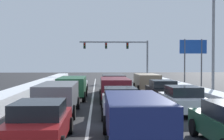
{
  "coord_description": "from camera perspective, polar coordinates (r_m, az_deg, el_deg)",
  "views": [
    {
      "loc": [
        -1.27,
        -4.43,
        2.86
      ],
      "look_at": [
        0.24,
        29.67,
        1.95
      ],
      "focal_mm": 50.59,
      "sensor_mm": 36.0,
      "label": 1
    }
  ],
  "objects": [
    {
      "name": "suv_maroon_center_lane_third",
      "position": [
        22.55,
        0.49,
        -3.16
      ],
      "size": [
        2.16,
        4.9,
        1.67
      ],
      "color": "maroon",
      "rests_on": "ground"
    },
    {
      "name": "suv_tan_right_lane_fourth",
      "position": [
        30.03,
        6.3,
        -2.0
      ],
      "size": [
        2.16,
        4.9,
        1.67
      ],
      "color": "#937F60",
      "rests_on": "ground"
    },
    {
      "name": "snow_bank_right_shoulder",
      "position": [
        28.56,
        14.34,
        -3.59
      ],
      "size": [
        1.45,
        50.13,
        0.67
      ],
      "primitive_type": "cube",
      "color": "white",
      "rests_on": "ground"
    },
    {
      "name": "snow_bank_left_shoulder",
      "position": [
        27.92,
        -14.39,
        -3.47
      ],
      "size": [
        1.59,
        50.13,
        0.9
      ],
      "primitive_type": "cube",
      "color": "white",
      "rests_on": "ground"
    },
    {
      "name": "suv_charcoal_center_lane_fourth",
      "position": [
        29.04,
        0.22,
        -2.11
      ],
      "size": [
        2.16,
        4.9,
        1.67
      ],
      "color": "#38383D",
      "rests_on": "ground"
    },
    {
      "name": "sedan_silver_center_lane_second",
      "position": [
        16.68,
        1.46,
        -5.69
      ],
      "size": [
        2.0,
        4.5,
        1.51
      ],
      "color": "#B7BABF",
      "rests_on": "ground"
    },
    {
      "name": "sedan_white_right_lane_second",
      "position": [
        17.93,
        12.61,
        -5.22
      ],
      "size": [
        2.0,
        4.5,
        1.51
      ],
      "color": "silver",
      "rests_on": "ground"
    },
    {
      "name": "suv_gray_left_lane_second",
      "position": [
        17.44,
        -9.8,
        -4.56
      ],
      "size": [
        2.16,
        4.9,
        1.67
      ],
      "color": "slate",
      "rests_on": "ground"
    },
    {
      "name": "roadside_sign_right",
      "position": [
        38.14,
        14.45,
        3.23
      ],
      "size": [
        3.2,
        0.16,
        5.5
      ],
      "color": "#59595B",
      "rests_on": "ground"
    },
    {
      "name": "ground_plane",
      "position": [
        22.88,
        0.68,
        -5.65
      ],
      "size": [
        120.0,
        120.0,
        0.0
      ],
      "primitive_type": "plane",
      "color": "#28282B"
    },
    {
      "name": "sedan_white_left_lane_fourth",
      "position": [
        29.95,
        -6.37,
        -2.49
      ],
      "size": [
        2.0,
        4.5,
        1.51
      ],
      "color": "silver",
      "rests_on": "ground"
    },
    {
      "name": "suv_green_left_lane_third",
      "position": [
        24.11,
        -7.19,
        -2.87
      ],
      "size": [
        2.16,
        4.9,
        1.67
      ],
      "color": "#1E5633",
      "rests_on": "ground"
    },
    {
      "name": "lane_stripe_between_center_lane_and_left_lane",
      "position": [
        27.37,
        -3.43,
        -4.46
      ],
      "size": [
        0.14,
        50.13,
        0.01
      ],
      "primitive_type": "cube",
      "color": "silver",
      "rests_on": "ground"
    },
    {
      "name": "sedan_black_right_lane_third",
      "position": [
        23.32,
        9.09,
        -3.64
      ],
      "size": [
        2.0,
        4.5,
        1.51
      ],
      "color": "black",
      "rests_on": "ground"
    },
    {
      "name": "street_lamp_right_mid",
      "position": [
        26.61,
        17.19,
        7.06
      ],
      "size": [
        2.66,
        0.36,
        9.25
      ],
      "color": "gray",
      "rests_on": "ground"
    },
    {
      "name": "suv_navy_center_lane_nearest",
      "position": [
        10.82,
        4.28,
        -8.3
      ],
      "size": [
        2.16,
        4.9,
        1.67
      ],
      "color": "navy",
      "rests_on": "ground"
    },
    {
      "name": "lane_stripe_between_right_lane_and_center_lane",
      "position": [
        27.53,
        3.69,
        -4.43
      ],
      "size": [
        0.14,
        50.13,
        0.01
      ],
      "primitive_type": "cube",
      "color": "silver",
      "rests_on": "ground"
    },
    {
      "name": "traffic_light_gantry",
      "position": [
        50.19,
        2.09,
        3.68
      ],
      "size": [
        10.94,
        0.47,
        6.2
      ],
      "color": "slate",
      "rests_on": "ground"
    },
    {
      "name": "sedan_red_left_lane_nearest",
      "position": [
        11.24,
        -12.94,
        -9.26
      ],
      "size": [
        2.0,
        4.5,
        1.51
      ],
      "color": "maroon",
      "rests_on": "ground"
    }
  ]
}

